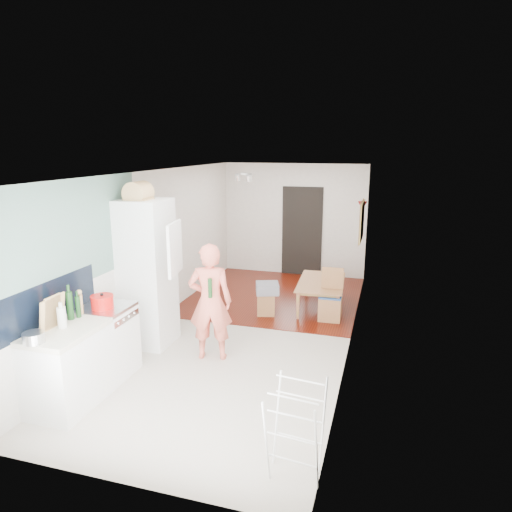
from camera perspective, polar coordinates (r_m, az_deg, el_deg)
The scene contains 32 objects.
room_shell at distance 6.95m, azimuth -1.17°, elevation 0.08°, with size 3.20×7.00×2.50m, color beige, non-canonical shape.
floor at distance 7.34m, azimuth -1.12°, elevation -9.44°, with size 3.20×7.00×0.01m, color #BAAE9E.
wood_floor_overlay at distance 9.01m, azimuth 2.42°, elevation -4.96°, with size 3.20×3.30×0.01m, color #551506.
sage_wall_panel at distance 5.82m, azimuth -22.55°, elevation 2.41°, with size 0.02×3.00×1.30m, color slate.
tile_splashback at distance 5.59m, azimuth -25.35°, elevation -5.76°, with size 0.02×1.90×0.50m, color black.
doorway_recess at distance 10.26m, azimuth 5.77°, elevation 3.04°, with size 0.90×0.04×2.00m, color black.
base_cabinet at distance 5.68m, azimuth -22.38°, elevation -13.02°, with size 0.60×0.90×0.86m, color white.
worktop at distance 5.50m, azimuth -22.82°, elevation -8.71°, with size 0.62×0.92×0.06m, color beige.
range_cooker at distance 6.21m, azimuth -18.06°, elevation -10.19°, with size 0.60×0.60×0.88m, color white.
cooker_top at distance 6.05m, azimuth -18.38°, elevation -6.19°, with size 0.60×0.60×0.04m, color silver.
fridge_housing at distance 6.80m, azimuth -13.45°, elevation -2.13°, with size 0.66×0.66×2.15m, color white.
fridge_door at distance 6.14m, azimuth -10.12°, elevation 0.93°, with size 0.56×0.04×0.70m, color white.
fridge_interior at distance 6.54m, azimuth -11.32°, elevation 1.65°, with size 0.02×0.52×0.66m, color white.
pinboard at distance 8.46m, azimuth 13.08°, elevation 4.26°, with size 0.03×0.90×0.70m, color #D6B563.
pinboard_frame at distance 8.46m, azimuth 12.98°, elevation 4.27°, with size 0.01×0.94×0.74m, color olive.
wall_sconce at distance 9.07m, azimuth 13.16°, elevation 6.16°, with size 0.18×0.18×0.16m, color maroon.
person at distance 6.20m, azimuth -5.76°, elevation -4.45°, with size 0.70×0.46×1.92m, color #EF6D59.
dining_table at distance 8.36m, azimuth 8.28°, elevation -5.09°, with size 1.22×0.68×0.43m, color olive.
dining_chair at distance 7.76m, azimuth 9.32°, elevation -4.87°, with size 0.37×0.37×0.87m, color olive, non-canonical shape.
stool at distance 7.98m, azimuth 1.28°, elevation -6.00°, with size 0.30×0.30×0.39m, color olive, non-canonical shape.
grey_drape at distance 7.90m, azimuth 1.42°, elevation -4.04°, with size 0.38×0.38×0.17m, color slate.
drying_rack at distance 4.30m, azimuth 4.97°, elevation -21.06°, with size 0.45×0.41×0.88m, color white, non-canonical shape.
bread_bin at distance 6.54m, azimuth -14.50°, elevation 7.61°, with size 0.34×0.33×0.18m, color #DDAC75, non-canonical shape.
red_casserole at distance 5.97m, azimuth -18.66°, elevation -5.45°, with size 0.28×0.28×0.16m, color red.
steel_pan at distance 5.24m, azimuth -26.04°, elevation -9.15°, with size 0.22×0.22×0.11m, color silver.
held_bottle at distance 6.01m, azimuth -5.76°, elevation -4.00°, with size 0.06×0.06×0.26m, color #163C17.
bottle_a at distance 5.70m, azimuth -22.25°, elevation -5.76°, with size 0.08×0.08×0.33m, color #163C17.
bottle_b at distance 5.74m, azimuth -21.35°, elevation -5.94°, with size 0.06×0.06×0.25m, color #163C17.
bottle_c at distance 5.50m, azimuth -23.11°, elevation -7.08°, with size 0.10×0.10×0.24m, color silver.
pepper_mill_front at distance 5.85m, azimuth -21.13°, elevation -5.66°, with size 0.06×0.06×0.23m, color #DDAC75.
pepper_mill_back at distance 5.89m, azimuth -21.13°, elevation -5.69°, with size 0.06×0.06×0.21m, color #DDAC75.
chopping_boards at distance 5.48m, azimuth -24.13°, elevation -6.43°, with size 0.04×0.28×0.38m, color #DDAC75, non-canonical shape.
Camera 1 is at (2.04, -6.44, 2.89)m, focal length 32.00 mm.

